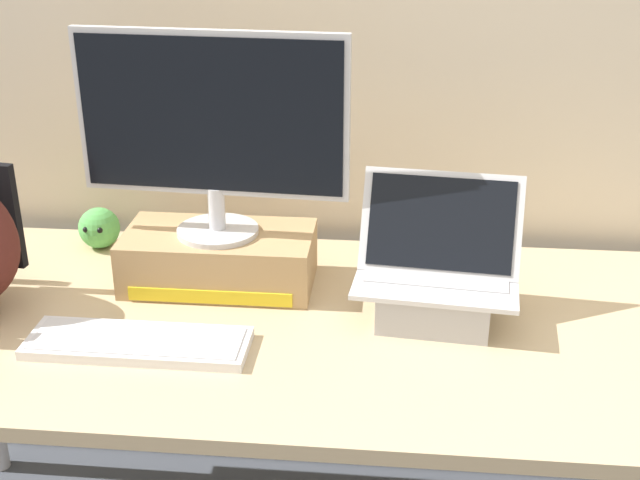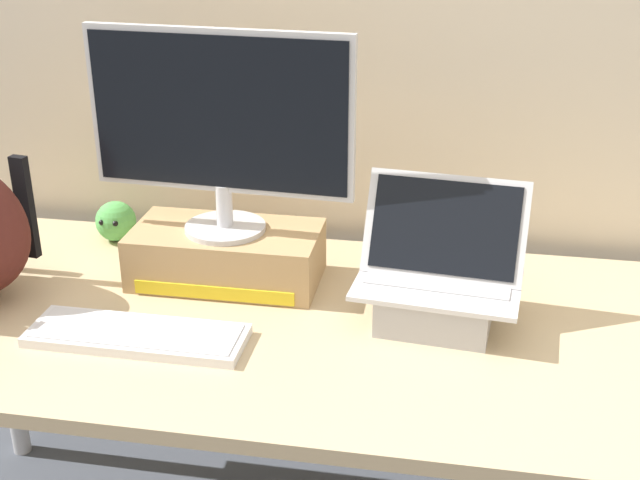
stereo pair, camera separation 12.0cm
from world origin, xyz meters
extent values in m
cube|color=tan|center=(0.00, 0.00, 0.70)|extent=(2.01, 0.81, 0.03)
cylinder|color=#B2B2B7|center=(-0.94, 0.34, 0.34)|extent=(0.05, 0.05, 0.69)
cube|color=tan|center=(-0.24, 0.15, 0.78)|extent=(0.41, 0.21, 0.12)
cube|color=yellow|center=(-0.24, 0.04, 0.74)|extent=(0.35, 0.00, 0.03)
cylinder|color=silver|center=(-0.24, 0.15, 0.85)|extent=(0.18, 0.18, 0.01)
cylinder|color=silver|center=(-0.24, 0.15, 0.90)|extent=(0.04, 0.04, 0.09)
cube|color=silver|center=(-0.24, 0.15, 1.10)|extent=(0.57, 0.05, 0.34)
cube|color=black|center=(-0.24, 0.14, 1.10)|extent=(0.54, 0.04, 0.32)
cube|color=#ADADB2|center=(0.23, 0.04, 0.76)|extent=(0.24, 0.22, 0.08)
cube|color=silver|center=(0.23, 0.04, 0.80)|extent=(0.34, 0.24, 0.01)
cube|color=#B7B7BC|center=(0.23, 0.06, 0.81)|extent=(0.30, 0.14, 0.00)
cube|color=silver|center=(0.24, 0.10, 0.90)|extent=(0.33, 0.13, 0.19)
cube|color=black|center=(0.24, 0.10, 0.90)|extent=(0.30, 0.12, 0.17)
cube|color=white|center=(-0.34, -0.14, 0.73)|extent=(0.43, 0.14, 0.02)
cube|color=silver|center=(-0.34, -0.14, 0.74)|extent=(0.40, 0.12, 0.00)
cube|color=black|center=(-0.66, 0.08, 0.89)|extent=(0.04, 0.03, 0.23)
sphere|color=#56B256|center=(-0.56, 0.31, 0.77)|extent=(0.10, 0.10, 0.10)
sphere|color=black|center=(-0.58, 0.27, 0.78)|extent=(0.01, 0.01, 0.01)
sphere|color=black|center=(-0.55, 0.27, 0.78)|extent=(0.01, 0.01, 0.01)
camera|label=1|loc=(0.14, -1.49, 1.57)|focal=47.52mm
camera|label=2|loc=(0.26, -1.48, 1.57)|focal=47.52mm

